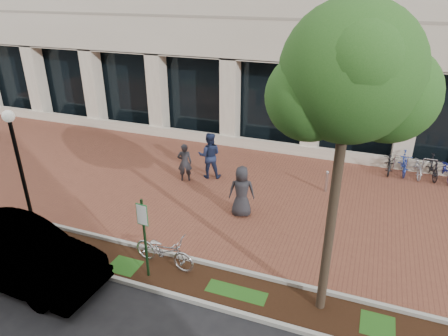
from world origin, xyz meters
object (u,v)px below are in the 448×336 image
(parking_sign, at_px, (144,229))
(street_tree, at_px, (352,82))
(pedestrian_right, at_px, (242,192))
(sedan_near_curb, at_px, (18,254))
(pedestrian_left, at_px, (185,162))
(locked_bicycle, at_px, (164,250))
(pedestrian_mid, at_px, (209,155))
(lamppost, at_px, (20,164))
(bike_rack_cluster, at_px, (425,166))
(bollard, at_px, (327,181))

(parking_sign, bearing_deg, street_tree, 11.41)
(pedestrian_right, relative_size, sedan_near_curb, 0.38)
(parking_sign, bearing_deg, pedestrian_left, 110.61)
(street_tree, distance_m, pedestrian_left, 9.44)
(locked_bicycle, distance_m, pedestrian_mid, 5.89)
(lamppost, relative_size, sedan_near_curb, 0.82)
(street_tree, xyz_separation_m, pedestrian_mid, (-5.46, 5.83, -4.63))
(pedestrian_right, xyz_separation_m, bike_rack_cluster, (6.13, 5.60, -0.46))
(parking_sign, xyz_separation_m, bollard, (3.87, 6.77, -1.09))
(pedestrian_right, height_order, bike_rack_cluster, pedestrian_right)
(lamppost, bearing_deg, bike_rack_cluster, 35.13)
(street_tree, xyz_separation_m, bollard, (-0.76, 6.22, -5.15))
(bike_rack_cluster, relative_size, sedan_near_curb, 0.72)
(lamppost, bearing_deg, locked_bicycle, -3.08)
(lamppost, distance_m, bollard, 10.71)
(sedan_near_curb, bearing_deg, lamppost, 41.66)
(street_tree, bearing_deg, pedestrian_left, 140.48)
(lamppost, distance_m, pedestrian_mid, 6.96)
(pedestrian_left, bearing_deg, bike_rack_cluster, 178.86)
(pedestrian_mid, bearing_deg, sedan_near_curb, 54.86)
(parking_sign, distance_m, locked_bicycle, 1.21)
(locked_bicycle, bearing_deg, bike_rack_cluster, -33.61)
(pedestrian_left, relative_size, sedan_near_curb, 0.33)
(lamppost, bearing_deg, bollard, 34.01)
(pedestrian_right, height_order, bollard, pedestrian_right)
(lamppost, relative_size, pedestrian_left, 2.49)
(bike_rack_cluster, bearing_deg, parking_sign, -133.74)
(bollard, bearing_deg, sedan_near_curb, -131.15)
(parking_sign, bearing_deg, pedestrian_right, 75.73)
(locked_bicycle, relative_size, pedestrian_right, 1.05)
(street_tree, bearing_deg, pedestrian_mid, 133.12)
(bike_rack_cluster, bearing_deg, pedestrian_mid, -164.66)
(street_tree, relative_size, bike_rack_cluster, 2.07)
(bike_rack_cluster, distance_m, sedan_near_curb, 15.19)
(parking_sign, xyz_separation_m, street_tree, (4.63, 0.55, 4.07))
(lamppost, relative_size, locked_bicycle, 2.07)
(lamppost, bearing_deg, sedan_near_curb, -50.81)
(pedestrian_right, bearing_deg, locked_bicycle, 53.94)
(pedestrian_left, bearing_deg, parking_sign, 81.94)
(pedestrian_left, bearing_deg, pedestrian_mid, -165.07)
(pedestrian_right, relative_size, bollard, 2.07)
(pedestrian_mid, xyz_separation_m, bike_rack_cluster, (8.32, 3.20, -0.51))
(locked_bicycle, bearing_deg, street_tree, -85.09)
(lamppost, xyz_separation_m, sedan_near_curb, (1.73, -2.13, -1.45))
(pedestrian_mid, xyz_separation_m, pedestrian_right, (2.19, -2.40, -0.06))
(locked_bicycle, xyz_separation_m, pedestrian_mid, (-1.02, 5.78, 0.46))
(street_tree, relative_size, pedestrian_left, 4.49)
(street_tree, distance_m, locked_bicycle, 6.75)
(locked_bicycle, xyz_separation_m, bollard, (3.67, 6.18, -0.06))
(street_tree, distance_m, pedestrian_mid, 9.23)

